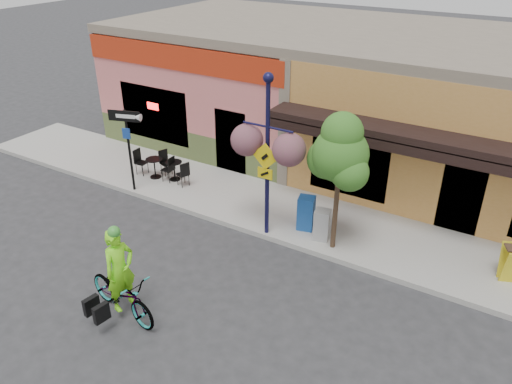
# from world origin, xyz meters

# --- Properties ---
(ground) EXTENTS (90.00, 90.00, 0.00)m
(ground) POSITION_xyz_m (0.00, 0.00, 0.00)
(ground) COLOR #2D2D30
(ground) RESTS_ON ground
(sidewalk) EXTENTS (24.00, 3.00, 0.15)m
(sidewalk) POSITION_xyz_m (0.00, 2.00, 0.07)
(sidewalk) COLOR #9E9B93
(sidewalk) RESTS_ON ground
(curb) EXTENTS (24.00, 0.12, 0.15)m
(curb) POSITION_xyz_m (0.00, 0.55, 0.07)
(curb) COLOR #A8A59E
(curb) RESTS_ON ground
(building) EXTENTS (18.20, 8.20, 4.50)m
(building) POSITION_xyz_m (0.00, 7.50, 2.25)
(building) COLOR #D16867
(building) RESTS_ON ground
(bicycle) EXTENTS (2.18, 1.05, 1.10)m
(bicycle) POSITION_xyz_m (-1.15, -3.65, 0.55)
(bicycle) COLOR maroon
(bicycle) RESTS_ON ground
(cyclist_rider) EXTENTS (0.57, 0.77, 1.92)m
(cyclist_rider) POSITION_xyz_m (-1.10, -3.65, 0.96)
(cyclist_rider) COLOR #82FF1A
(cyclist_rider) RESTS_ON ground
(lamp_post) EXTENTS (1.42, 0.58, 4.44)m
(lamp_post) POSITION_xyz_m (-0.00, 0.65, 2.37)
(lamp_post) COLOR #14123B
(lamp_post) RESTS_ON sidewalk
(one_way_sign) EXTENTS (1.03, 0.53, 2.65)m
(one_way_sign) POSITION_xyz_m (-4.89, 0.65, 1.47)
(one_way_sign) COLOR black
(one_way_sign) RESTS_ON sidewalk
(cafe_set_left) EXTENTS (1.50, 0.80, 0.88)m
(cafe_set_left) POSITION_xyz_m (-4.89, 1.67, 0.59)
(cafe_set_left) COLOR black
(cafe_set_left) RESTS_ON sidewalk
(cafe_set_right) EXTENTS (1.57, 1.15, 0.85)m
(cafe_set_right) POSITION_xyz_m (-4.22, 1.87, 0.58)
(cafe_set_right) COLOR black
(cafe_set_right) RESTS_ON sidewalk
(newspaper_box_blue) EXTENTS (0.52, 0.48, 0.98)m
(newspaper_box_blue) POSITION_xyz_m (0.82, 1.38, 0.64)
(newspaper_box_blue) COLOR #184995
(newspaper_box_blue) RESTS_ON sidewalk
(newspaper_box_grey) EXTENTS (0.47, 0.44, 0.87)m
(newspaper_box_grey) POSITION_xyz_m (1.42, 1.13, 0.58)
(newspaper_box_grey) COLOR #9E9E9E
(newspaper_box_grey) RESTS_ON sidewalk
(street_tree) EXTENTS (1.65, 1.65, 3.74)m
(street_tree) POSITION_xyz_m (1.83, 0.94, 2.02)
(street_tree) COLOR #3D7A26
(street_tree) RESTS_ON sidewalk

